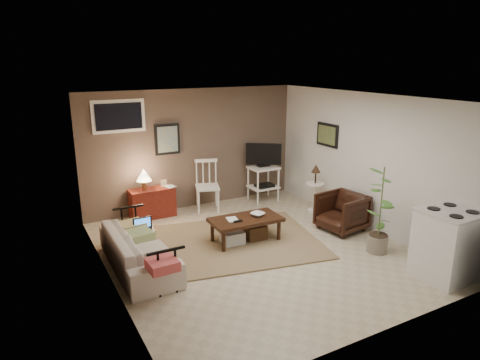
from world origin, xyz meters
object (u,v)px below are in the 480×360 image
sofa (138,244)px  tv_stand (264,171)px  side_table (315,182)px  spindle_chair (207,187)px  stove (448,244)px  armchair (342,210)px  red_console (151,200)px  potted_plant (381,207)px  coffee_table (245,228)px

sofa → tv_stand: size_ratio=1.52×
side_table → spindle_chair: bearing=148.7°
spindle_chair → stove: size_ratio=1.01×
spindle_chair → sofa: bearing=-136.8°
tv_stand → armchair: bearing=-80.9°
red_console → armchair: (2.76, -2.26, 0.03)m
spindle_chair → stove: 4.50m
sofa → stove: stove is taller
armchair → potted_plant: (-0.10, -0.96, 0.38)m
coffee_table → stove: stove is taller
spindle_chair → potted_plant: potted_plant is taller
coffee_table → tv_stand: 2.26m
red_console → coffee_table: bearing=-61.9°
coffee_table → side_table: 2.09m
spindle_chair → armchair: size_ratio=1.36×
red_console → spindle_chair: bearing=-6.3°
tv_stand → stove: (0.46, -4.09, -0.17)m
red_console → spindle_chair: spindle_chair is taller
side_table → potted_plant: (-0.31, -1.99, 0.15)m
side_table → armchair: size_ratio=1.31×
spindle_chair → potted_plant: (1.53, -3.10, 0.28)m
potted_plant → stove: bearing=-77.5°
stove → coffee_table: bearing=128.2°
stove → sofa: bearing=147.7°
side_table → armchair: 1.07m
potted_plant → spindle_chair: bearing=116.2°
side_table → stove: bearing=-91.5°
coffee_table → side_table: side_table is taller
red_console → potted_plant: potted_plant is taller
sofa → stove: size_ratio=1.91×
sofa → spindle_chair: 2.64m
potted_plant → stove: (0.23, -1.04, -0.26)m
sofa → potted_plant: (3.45, -1.30, 0.38)m
spindle_chair → stove: bearing=-67.0°
spindle_chair → armchair: bearing=-52.6°
side_table → stove: 3.03m
sofa → side_table: (3.76, 0.69, 0.23)m
coffee_table → potted_plant: potted_plant is taller
coffee_table → spindle_chair: 1.78m
potted_plant → stove: potted_plant is taller
stove → red_console: bearing=124.0°
spindle_chair → tv_stand: (1.30, -0.05, 0.19)m
red_console → stove: 5.15m
coffee_table → red_console: (-1.01, 1.89, 0.09)m
spindle_chair → tv_stand: size_ratio=0.81×
coffee_table → spindle_chair: (0.12, 1.76, 0.23)m
tv_stand → sofa: bearing=-151.3°
sofa → tv_stand: 3.68m
sofa → armchair: (3.56, -0.33, -0.00)m
coffee_table → spindle_chair: spindle_chair is taller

